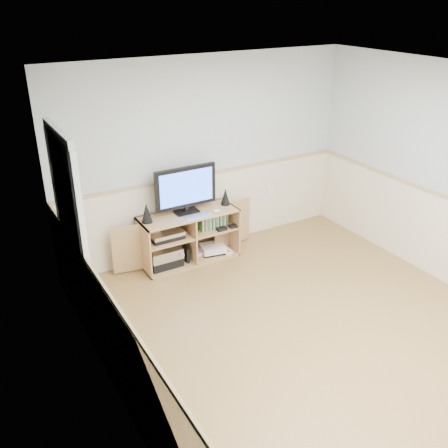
{
  "coord_description": "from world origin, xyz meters",
  "views": [
    {
      "loc": [
        -2.85,
        -3.12,
        3.17
      ],
      "look_at": [
        -0.35,
        1.2,
        0.81
      ],
      "focal_mm": 40.0,
      "sensor_mm": 36.0,
      "label": 1
    }
  ],
  "objects_px": {
    "monitor": "(186,188)",
    "media_cabinet": "(187,235)",
    "game_consoles": "(212,249)",
    "keyboard": "(198,216)"
  },
  "relations": [
    {
      "from": "monitor",
      "to": "media_cabinet",
      "type": "bearing_deg",
      "value": 90.0
    },
    {
      "from": "media_cabinet",
      "to": "game_consoles",
      "type": "xyz_separation_m",
      "value": [
        0.32,
        -0.07,
        -0.26
      ]
    },
    {
      "from": "media_cabinet",
      "to": "game_consoles",
      "type": "relative_size",
      "value": 4.24
    },
    {
      "from": "monitor",
      "to": "game_consoles",
      "type": "xyz_separation_m",
      "value": [
        0.32,
        -0.06,
        -0.9
      ]
    },
    {
      "from": "media_cabinet",
      "to": "game_consoles",
      "type": "bearing_deg",
      "value": -11.96
    },
    {
      "from": "media_cabinet",
      "to": "keyboard",
      "type": "height_order",
      "value": "keyboard"
    },
    {
      "from": "media_cabinet",
      "to": "game_consoles",
      "type": "height_order",
      "value": "media_cabinet"
    },
    {
      "from": "media_cabinet",
      "to": "monitor",
      "type": "height_order",
      "value": "monitor"
    },
    {
      "from": "media_cabinet",
      "to": "monitor",
      "type": "xyz_separation_m",
      "value": [
        -0.0,
        -0.01,
        0.64
      ]
    },
    {
      "from": "monitor",
      "to": "keyboard",
      "type": "xyz_separation_m",
      "value": [
        0.06,
        -0.19,
        -0.31
      ]
    }
  ]
}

